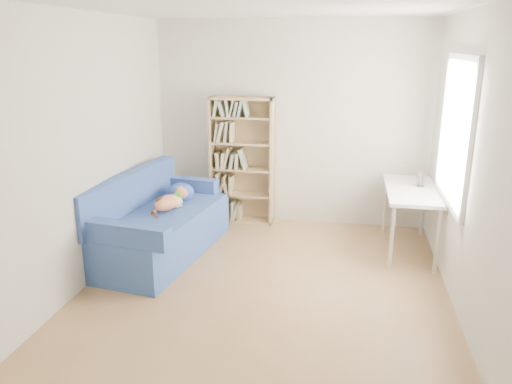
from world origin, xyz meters
TOP-DOWN VIEW (x-y plane):
  - ground at (0.00, 0.00)m, footprint 4.00×4.00m
  - room_shell at (0.10, 0.03)m, footprint 3.54×4.04m
  - sofa at (-1.33, 0.60)m, footprint 1.15×2.00m
  - bookshelf at (-0.62, 1.86)m, footprint 0.83×0.26m
  - desk at (1.45, 1.19)m, footprint 0.55×1.21m
  - pen_cup at (1.56, 1.31)m, footprint 0.09×0.09m

SIDE VIEW (x-z plane):
  - ground at x=0.00m, z-range 0.00..0.00m
  - sofa at x=-1.33m, z-range -0.12..0.81m
  - desk at x=1.45m, z-range 0.30..1.05m
  - bookshelf at x=-0.62m, z-range -0.06..1.59m
  - pen_cup at x=1.56m, z-range 0.73..0.90m
  - room_shell at x=0.10m, z-range 0.33..2.95m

